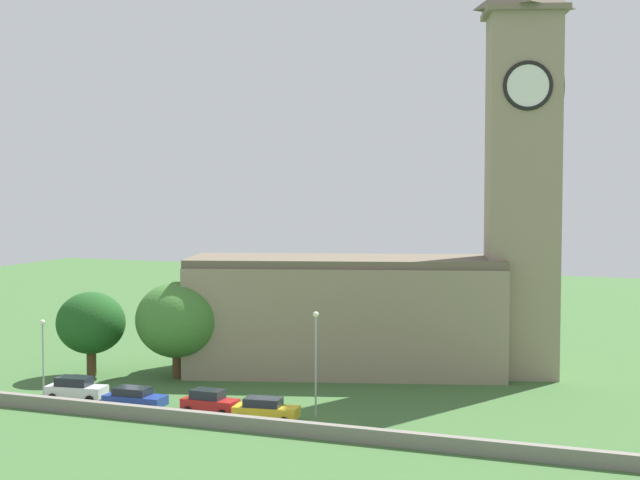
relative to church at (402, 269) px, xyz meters
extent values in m
plane|color=#3D6633|center=(-4.05, -5.12, -9.39)|extent=(200.00, 200.00, 0.00)
cube|color=gray|center=(-4.84, -1.52, -4.52)|extent=(29.77, 17.60, 9.75)
cube|color=#675C4A|center=(-4.84, -1.52, 0.71)|extent=(29.54, 16.87, 0.70)
cube|color=gray|center=(10.05, 3.17, 6.50)|extent=(7.62, 7.62, 31.79)
cube|color=#736753|center=(10.05, 3.17, 22.64)|extent=(8.84, 8.84, 0.50)
cylinder|color=white|center=(10.98, 0.21, 16.03)|extent=(3.74, 1.28, 3.89)
torus|color=black|center=(10.98, 0.21, 16.03)|extent=(4.15, 1.60, 4.24)
cylinder|color=white|center=(13.01, 4.10, 16.03)|extent=(1.28, 3.74, 3.89)
torus|color=black|center=(13.01, 4.10, 16.03)|extent=(1.60, 4.15, 4.24)
cube|color=gray|center=(-4.05, -23.73, -8.88)|extent=(59.22, 0.70, 1.02)
cube|color=silver|center=(-20.67, -20.19, -8.62)|extent=(4.90, 2.49, 0.86)
cube|color=#1E232B|center=(-20.90, -20.23, -7.84)|extent=(2.82, 2.00, 0.69)
cylinder|color=black|center=(-19.21, -19.05, -9.05)|extent=(0.73, 0.43, 0.69)
cylinder|color=black|center=(-18.96, -20.93, -9.05)|extent=(0.73, 0.43, 0.69)
cylinder|color=black|center=(-22.37, -19.46, -9.05)|extent=(0.73, 0.43, 0.69)
cylinder|color=black|center=(-22.13, -21.34, -9.05)|extent=(0.73, 0.43, 0.69)
cube|color=#233D9E|center=(-14.88, -20.85, -8.72)|extent=(4.85, 2.20, 0.75)
cube|color=#1E232B|center=(-15.12, -20.86, -8.05)|extent=(2.75, 1.86, 0.59)
cylinder|color=black|center=(-13.32, -19.79, -9.10)|extent=(0.62, 0.38, 0.60)
cylinder|color=black|center=(-13.22, -21.73, -9.10)|extent=(0.62, 0.38, 0.60)
cylinder|color=black|center=(-16.55, -19.97, -9.10)|extent=(0.62, 0.38, 0.60)
cylinder|color=black|center=(-16.44, -21.91, -9.10)|extent=(0.62, 0.38, 0.60)
cube|color=red|center=(-8.66, -20.40, -8.63)|extent=(4.21, 1.76, 0.85)
cube|color=#1E232B|center=(-8.87, -20.40, -7.87)|extent=(2.36, 1.54, 0.67)
cylinder|color=black|center=(-7.23, -19.53, -9.06)|extent=(0.68, 0.32, 0.68)
cylinder|color=black|center=(-7.23, -21.28, -9.06)|extent=(0.68, 0.32, 0.68)
cylinder|color=black|center=(-10.09, -19.53, -9.06)|extent=(0.68, 0.32, 0.68)
cylinder|color=black|center=(-10.09, -21.27, -9.06)|extent=(0.68, 0.32, 0.68)
cube|color=gold|center=(-3.93, -20.68, -8.70)|extent=(4.92, 2.42, 0.77)
cube|color=#1E232B|center=(-4.17, -20.71, -8.01)|extent=(2.83, 1.94, 0.61)
cylinder|color=black|center=(-2.46, -19.56, -9.09)|extent=(0.66, 0.41, 0.62)
cylinder|color=black|center=(-2.22, -21.37, -9.09)|extent=(0.66, 0.41, 0.62)
cylinder|color=black|center=(-5.64, -19.98, -9.09)|extent=(0.66, 0.41, 0.62)
cylinder|color=black|center=(-5.41, -21.79, -9.09)|extent=(0.66, 0.41, 0.62)
cylinder|color=#9EA0A5|center=(-24.48, -19.35, -6.54)|extent=(0.14, 0.14, 5.71)
sphere|color=#F4EFCC|center=(-24.48, -19.35, -3.47)|extent=(0.44, 0.44, 0.44)
cylinder|color=#9EA0A5|center=(-1.12, -18.04, -5.70)|extent=(0.14, 0.14, 7.38)
sphere|color=#F4EFCC|center=(-1.12, -18.04, -1.79)|extent=(0.44, 0.44, 0.44)
cylinder|color=brown|center=(-25.18, -11.57, -8.15)|extent=(0.85, 0.85, 2.50)
ellipsoid|color=#1E511E|center=(-25.18, -11.57, -4.61)|extent=(6.09, 6.09, 5.48)
cylinder|color=brown|center=(-17.73, -9.22, -8.22)|extent=(1.04, 1.04, 2.35)
ellipsoid|color=#427A33|center=(-17.73, -9.22, -4.25)|extent=(7.45, 7.45, 6.70)
camera|label=1|loc=(26.27, -86.20, 8.45)|focal=56.50mm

